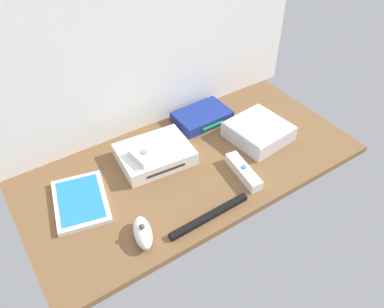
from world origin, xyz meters
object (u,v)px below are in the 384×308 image
game_case (81,201)px  remote_nunchuk (143,233)px  mini_computer (258,131)px  network_router (202,116)px  sensor_bar (210,216)px  game_console (155,154)px  remote_wand (243,171)px  remote_classic_pad (156,149)px

game_case → remote_nunchuk: (8.56, -19.25, 1.28)cm
remote_nunchuk → mini_computer: bearing=33.4°
game_case → remote_nunchuk: size_ratio=2.00×
network_router → sensor_bar: bearing=-123.0°
mini_computer → remote_nunchuk: mini_computer is taller
game_console → network_router: (22.92, 8.29, -0.50)cm
game_case → network_router: bearing=27.9°
game_console → mini_computer: mini_computer is taller
remote_wand → sensor_bar: 18.65cm
remote_wand → remote_nunchuk: size_ratio=1.40×
network_router → remote_nunchuk: bearing=-142.3°
game_case → remote_classic_pad: remote_classic_pad is taller
game_console → game_case: size_ratio=1.04×
game_case → remote_wand: (42.90, -15.92, 0.75)cm
mini_computer → game_case: (-57.73, 5.20, -1.88)cm
remote_nunchuk → network_router: bearing=56.0°
mini_computer → sensor_bar: 36.75cm
mini_computer → remote_classic_pad: (-32.76, 7.71, 2.77)cm
game_console → game_case: bearing=-165.7°
remote_classic_pad → sensor_bar: remote_classic_pad is taller
mini_computer → game_case: 57.99cm
mini_computer → network_router: mini_computer is taller
network_router → remote_wand: (-5.15, -28.13, -0.19)cm
network_router → remote_nunchuk: remote_nunchuk is taller
game_console → remote_classic_pad: (-0.16, -1.42, 3.21)cm
sensor_bar → game_case: bearing=137.1°
remote_wand → sensor_bar: remote_wand is taller
mini_computer → network_router: size_ratio=1.02×
sensor_bar → remote_wand: bearing=22.2°
sensor_bar → remote_nunchuk: bearing=166.2°
game_console → remote_wand: bearing=-42.7°
game_case → sensor_bar: game_case is taller
remote_wand → remote_classic_pad: size_ratio=1.00×
game_case → remote_classic_pad: 25.52cm
game_console → remote_classic_pad: 3.51cm
remote_wand → remote_nunchuk: remote_nunchuk is taller
game_console → network_router: size_ratio=1.23×
network_router → remote_nunchuk: 50.49cm
game_case → remote_classic_pad: bearing=19.3°
network_router → remote_nunchuk: (-39.49, -31.46, 0.34)cm
remote_nunchuk → sensor_bar: remote_nunchuk is taller
mini_computer → remote_classic_pad: size_ratio=1.22×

